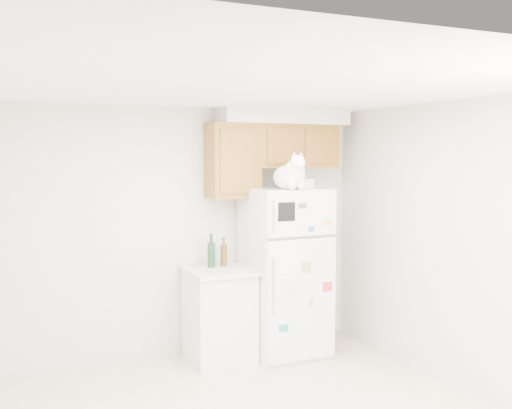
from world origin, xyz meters
TOP-DOWN VIEW (x-y plane):
  - room_shell at (0.12, 0.24)m, footprint 3.84×4.04m
  - refrigerator at (0.98, 1.61)m, footprint 0.76×0.78m
  - base_counter at (0.29, 1.68)m, footprint 0.64×0.64m
  - cat at (0.92, 1.36)m, footprint 0.35×0.52m
  - storage_box_back at (1.15, 1.75)m, footprint 0.21×0.17m
  - storage_box_front at (1.16, 1.54)m, footprint 0.16×0.12m
  - bottle_green at (0.25, 1.78)m, footprint 0.08×0.08m
  - bottle_amber at (0.38, 1.79)m, footprint 0.07×0.07m

SIDE VIEW (x-z plane):
  - base_counter at x=0.29m, z-range 0.00..0.92m
  - refrigerator at x=0.98m, z-range 0.00..1.70m
  - bottle_amber at x=0.38m, z-range 0.92..1.21m
  - bottle_green at x=0.25m, z-range 0.92..1.26m
  - room_shell at x=0.12m, z-range 0.41..2.93m
  - storage_box_front at x=1.16m, z-range 1.70..1.79m
  - storage_box_back at x=1.15m, z-range 1.70..1.80m
  - cat at x=0.92m, z-range 1.65..2.02m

